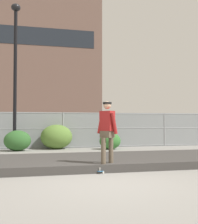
# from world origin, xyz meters

# --- Properties ---
(ground_plane) EXTENTS (120.00, 120.00, 0.00)m
(ground_plane) POSITION_xyz_m (0.00, 0.00, 0.00)
(ground_plane) COLOR gray
(gravel_berm) EXTENTS (17.09, 3.25, 0.22)m
(gravel_berm) POSITION_xyz_m (0.00, 2.81, 0.11)
(gravel_berm) COLOR #3D3A38
(gravel_berm) RESTS_ON ground_plane
(skateboard) EXTENTS (0.78, 0.61, 0.07)m
(skateboard) POSITION_xyz_m (0.38, 1.40, 0.06)
(skateboard) COLOR #2D608C
(skateboard) RESTS_ON ground_plane
(skater) EXTENTS (0.66, 0.61, 1.83)m
(skater) POSITION_xyz_m (0.38, 1.40, 1.12)
(skater) COLOR gray
(skater) RESTS_ON skateboard
(chain_fence) EXTENTS (22.87, 0.06, 1.85)m
(chain_fence) POSITION_xyz_m (-0.00, 8.81, 0.93)
(chain_fence) COLOR gray
(chain_fence) RESTS_ON ground_plane
(street_lamp) EXTENTS (0.44, 0.44, 7.00)m
(street_lamp) POSITION_xyz_m (-2.37, 7.99, 4.34)
(street_lamp) COLOR black
(street_lamp) RESTS_ON ground_plane
(shrub_left) EXTENTS (1.24, 1.02, 0.96)m
(shrub_left) POSITION_xyz_m (-2.23, 7.82, 0.48)
(shrub_left) COLOR #2D5B28
(shrub_left) RESTS_ON ground_plane
(shrub_center) EXTENTS (1.58, 1.29, 1.22)m
(shrub_center) POSITION_xyz_m (-0.38, 8.38, 0.61)
(shrub_center) COLOR #567A33
(shrub_center) RESTS_ON ground_plane
(shrub_right) EXTENTS (1.07, 0.87, 0.82)m
(shrub_right) POSITION_xyz_m (2.19, 7.62, 0.41)
(shrub_right) COLOR #336B2D
(shrub_right) RESTS_ON ground_plane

